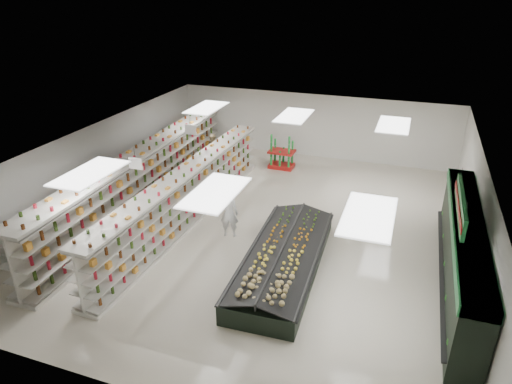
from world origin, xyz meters
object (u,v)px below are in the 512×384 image
at_px(gondola_left, 143,181).
at_px(soda_endcap, 282,153).
at_px(shopper_main, 229,213).
at_px(shopper_background, 214,150).
at_px(gondola_center, 187,198).
at_px(produce_island, 284,258).

distance_m(gondola_left, soda_endcap, 7.04).
height_order(shopper_main, shopper_background, shopper_main).
xyz_separation_m(gondola_left, soda_endcap, (4.02, 5.78, -0.31)).
bearing_deg(gondola_center, produce_island, -22.88).
relative_size(soda_endcap, shopper_main, 0.88).
bearing_deg(gondola_center, gondola_left, 167.67).
xyz_separation_m(produce_island, soda_endcap, (-2.51, 8.23, 0.34)).
bearing_deg(soda_endcap, shopper_background, -164.77).
height_order(gondola_left, shopper_main, gondola_left).
bearing_deg(gondola_left, shopper_background, 78.59).
xyz_separation_m(gondola_center, soda_endcap, (1.80, 6.31, -0.18)).
distance_m(produce_island, shopper_main, 2.80).
bearing_deg(produce_island, soda_endcap, 106.95).
xyz_separation_m(produce_island, shopper_main, (-2.40, 1.38, 0.47)).
distance_m(produce_island, shopper_background, 9.31).
relative_size(produce_island, soda_endcap, 3.96).
bearing_deg(shopper_main, shopper_background, -75.39).
xyz_separation_m(gondola_left, shopper_background, (0.85, 4.91, -0.26)).
bearing_deg(shopper_main, gondola_center, -30.06).
xyz_separation_m(shopper_main, shopper_background, (-3.28, 5.99, -0.07)).
xyz_separation_m(soda_endcap, shopper_background, (-3.17, -0.86, 0.05)).
distance_m(gondola_center, shopper_main, 1.98).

